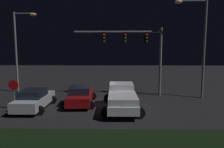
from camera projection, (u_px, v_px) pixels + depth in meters
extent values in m
plane|color=black|center=(97.00, 103.00, 17.13)|extent=(80.00, 80.00, 0.00)
cube|color=silver|center=(122.00, 101.00, 15.13)|extent=(2.06, 5.42, 0.55)
cube|color=silver|center=(121.00, 89.00, 16.22)|extent=(1.86, 1.92, 0.85)
cube|color=black|center=(121.00, 87.00, 16.21)|extent=(1.78, 1.54, 0.51)
cube|color=silver|center=(123.00, 98.00, 13.99)|extent=(1.95, 3.05, 0.45)
cylinder|color=black|center=(109.00, 98.00, 17.10)|extent=(0.80, 0.22, 0.80)
cylinder|color=black|center=(133.00, 98.00, 17.08)|extent=(0.80, 0.22, 0.80)
cylinder|color=black|center=(107.00, 113.00, 13.24)|extent=(0.80, 0.22, 0.80)
cylinder|color=black|center=(139.00, 113.00, 13.22)|extent=(0.80, 0.22, 0.80)
cube|color=maroon|center=(81.00, 97.00, 16.75)|extent=(2.05, 4.50, 0.70)
cube|color=black|center=(80.00, 90.00, 16.42)|extent=(1.71, 2.09, 0.55)
cylinder|color=black|center=(72.00, 96.00, 18.23)|extent=(0.64, 0.22, 0.64)
cylinder|color=black|center=(93.00, 96.00, 18.30)|extent=(0.64, 0.22, 0.64)
cylinder|color=black|center=(66.00, 105.00, 15.26)|extent=(0.64, 0.22, 0.64)
cylinder|color=black|center=(91.00, 105.00, 15.33)|extent=(0.64, 0.22, 0.64)
cube|color=#B7B7BC|center=(35.00, 101.00, 15.45)|extent=(1.82, 4.41, 0.70)
cube|color=black|center=(33.00, 93.00, 15.13)|extent=(1.61, 2.01, 0.55)
cylinder|color=black|center=(31.00, 100.00, 16.99)|extent=(0.64, 0.22, 0.64)
cylinder|color=black|center=(53.00, 100.00, 16.96)|extent=(0.64, 0.22, 0.64)
cylinder|color=black|center=(13.00, 110.00, 14.02)|extent=(0.64, 0.22, 0.64)
cylinder|color=black|center=(40.00, 110.00, 13.99)|extent=(0.64, 0.22, 0.64)
cylinder|color=slate|center=(160.00, 62.00, 19.60)|extent=(0.24, 0.24, 6.50)
cylinder|color=slate|center=(118.00, 32.00, 19.34)|extent=(8.20, 0.18, 0.18)
cube|color=black|center=(146.00, 38.00, 19.36)|extent=(0.32, 0.44, 0.95)
sphere|color=red|center=(147.00, 35.00, 19.09)|extent=(0.22, 0.22, 0.22)
sphere|color=#59380A|center=(147.00, 38.00, 19.13)|extent=(0.22, 0.22, 0.22)
sphere|color=#0C4719|center=(146.00, 41.00, 19.17)|extent=(0.22, 0.22, 0.22)
cube|color=black|center=(125.00, 38.00, 19.40)|extent=(0.32, 0.44, 0.95)
sphere|color=red|center=(125.00, 35.00, 19.13)|extent=(0.22, 0.22, 0.22)
sphere|color=#59380A|center=(125.00, 38.00, 19.17)|extent=(0.22, 0.22, 0.22)
sphere|color=#0C4719|center=(125.00, 41.00, 19.21)|extent=(0.22, 0.22, 0.22)
cube|color=black|center=(104.00, 38.00, 19.44)|extent=(0.32, 0.44, 0.95)
sphere|color=red|center=(104.00, 35.00, 19.17)|extent=(0.22, 0.22, 0.22)
sphere|color=#59380A|center=(104.00, 38.00, 19.21)|extent=(0.22, 0.22, 0.22)
sphere|color=#0C4719|center=(104.00, 41.00, 19.24)|extent=(0.22, 0.22, 0.22)
cylinder|color=slate|center=(16.00, 53.00, 21.11)|extent=(0.20, 0.20, 8.19)
cylinder|color=slate|center=(23.00, 13.00, 20.62)|extent=(1.93, 0.12, 0.12)
ellipsoid|color=#F9CC72|center=(33.00, 14.00, 20.61)|extent=(0.70, 0.44, 0.30)
cylinder|color=slate|center=(204.00, 50.00, 18.47)|extent=(0.20, 0.20, 8.85)
cylinder|color=slate|center=(193.00, 1.00, 17.98)|extent=(2.47, 0.12, 0.12)
ellipsoid|color=#F9CC72|center=(178.00, 2.00, 18.01)|extent=(0.70, 0.44, 0.30)
cylinder|color=slate|center=(14.00, 95.00, 15.26)|extent=(0.07, 0.07, 2.20)
cylinder|color=#B20C0F|center=(13.00, 85.00, 15.14)|extent=(0.76, 0.03, 0.76)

